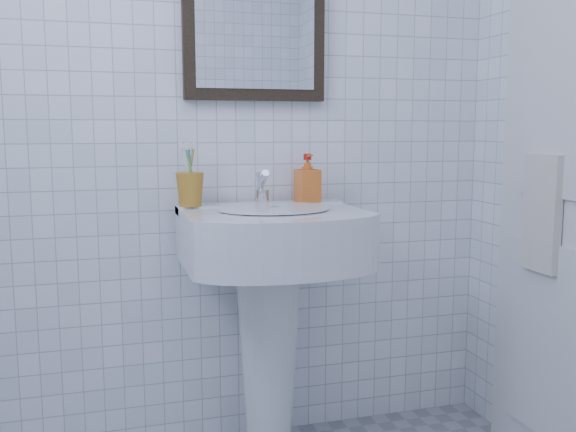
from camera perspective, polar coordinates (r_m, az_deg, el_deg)
name	(u,v)px	position (r m, az deg, el deg)	size (l,w,h in m)	color
wall_back	(196,97)	(2.27, -8.14, 10.41)	(2.20, 0.02, 2.50)	white
washbasin	(270,292)	(2.17, -1.59, -6.75)	(0.58, 0.42, 0.89)	white
faucet	(262,190)	(2.21, -2.33, 2.32)	(0.05, 0.11, 0.12)	silver
toothbrush_cup	(190,189)	(2.16, -8.70, 2.36)	(0.09, 0.09, 0.11)	#B77B21
soap_dispenser	(307,178)	(2.26, 1.73, 3.40)	(0.08, 0.08, 0.17)	#E15415
wall_mirror	(255,9)	(2.32, -2.98, 17.88)	(0.50, 0.04, 0.62)	black
towel_ring	(550,158)	(2.23, 22.26, 4.82)	(0.18, 0.18, 0.01)	silver
hand_towel	(542,213)	(2.23, 21.62, 0.21)	(0.03, 0.16, 0.38)	silver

